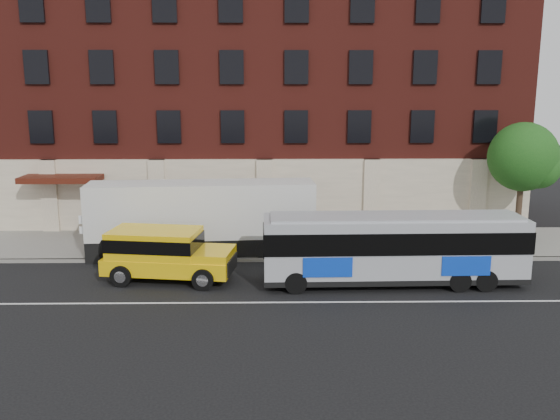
{
  "coord_description": "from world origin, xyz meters",
  "views": [
    {
      "loc": [
        0.36,
        -21.47,
        8.31
      ],
      "look_at": [
        0.77,
        5.5,
        2.6
      ],
      "focal_mm": 38.56,
      "sensor_mm": 36.0,
      "label": 1
    }
  ],
  "objects_px": {
    "street_tree": "(524,160)",
    "yellow_suv": "(163,251)",
    "sign_pole": "(83,232)",
    "shipping_container": "(202,220)",
    "city_bus": "(394,246)"
  },
  "relations": [
    {
      "from": "sign_pole",
      "to": "shipping_container",
      "type": "bearing_deg",
      "value": 9.92
    },
    {
      "from": "street_tree",
      "to": "city_bus",
      "type": "bearing_deg",
      "value": -139.55
    },
    {
      "from": "shipping_container",
      "to": "street_tree",
      "type": "bearing_deg",
      "value": 8.17
    },
    {
      "from": "sign_pole",
      "to": "yellow_suv",
      "type": "bearing_deg",
      "value": -33.31
    },
    {
      "from": "sign_pole",
      "to": "street_tree",
      "type": "xyz_separation_m",
      "value": [
        22.04,
        3.34,
        2.96
      ]
    },
    {
      "from": "sign_pole",
      "to": "shipping_container",
      "type": "relative_size",
      "value": 0.23
    },
    {
      "from": "street_tree",
      "to": "sign_pole",
      "type": "bearing_deg",
      "value": -171.39
    },
    {
      "from": "city_bus",
      "to": "yellow_suv",
      "type": "height_order",
      "value": "city_bus"
    },
    {
      "from": "shipping_container",
      "to": "yellow_suv",
      "type": "bearing_deg",
      "value": -108.6
    },
    {
      "from": "sign_pole",
      "to": "yellow_suv",
      "type": "relative_size",
      "value": 0.42
    },
    {
      "from": "sign_pole",
      "to": "city_bus",
      "type": "bearing_deg",
      "value": -14.23
    },
    {
      "from": "sign_pole",
      "to": "street_tree",
      "type": "distance_m",
      "value": 22.49
    },
    {
      "from": "sign_pole",
      "to": "street_tree",
      "type": "height_order",
      "value": "street_tree"
    },
    {
      "from": "city_bus",
      "to": "shipping_container",
      "type": "bearing_deg",
      "value": 152.02
    },
    {
      "from": "street_tree",
      "to": "yellow_suv",
      "type": "distance_m",
      "value": 19.09
    }
  ]
}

